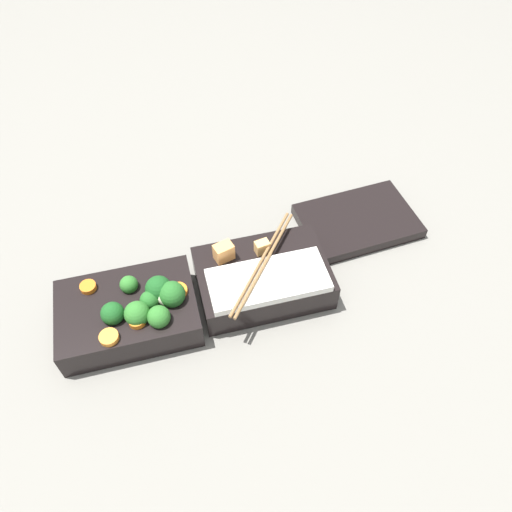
# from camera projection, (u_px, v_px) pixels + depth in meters

# --- Properties ---
(ground_plane) EXTENTS (3.00, 3.00, 0.00)m
(ground_plane) POSITION_uv_depth(u_px,v_px,m) (199.00, 312.00, 0.76)
(ground_plane) COLOR slate
(bento_tray_vegetable) EXTENTS (0.20, 0.14, 0.08)m
(bento_tray_vegetable) POSITION_uv_depth(u_px,v_px,m) (132.00, 311.00, 0.73)
(bento_tray_vegetable) COLOR black
(bento_tray_vegetable) RESTS_ON ground_plane
(bento_tray_rice) EXTENTS (0.20, 0.17, 0.08)m
(bento_tray_rice) POSITION_uv_depth(u_px,v_px,m) (263.00, 278.00, 0.77)
(bento_tray_rice) COLOR black
(bento_tray_rice) RESTS_ON ground_plane
(bento_lid) EXTENTS (0.21, 0.15, 0.02)m
(bento_lid) POSITION_uv_depth(u_px,v_px,m) (357.00, 221.00, 0.87)
(bento_lid) COLOR black
(bento_lid) RESTS_ON ground_plane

